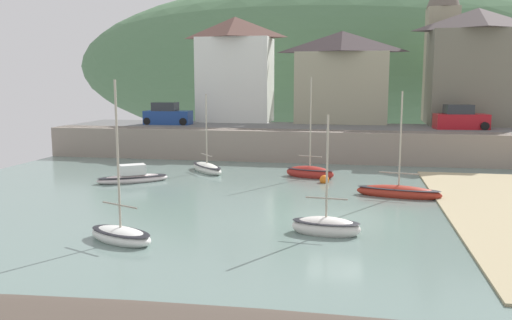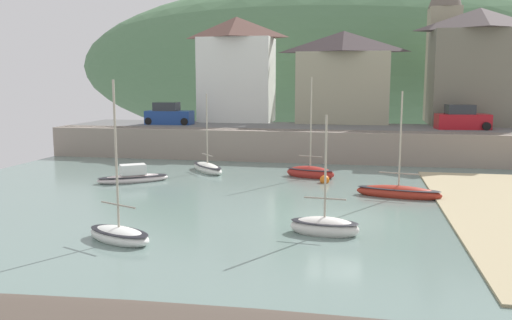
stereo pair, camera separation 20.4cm
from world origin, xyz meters
name	(u,v)px [view 2 (the right image)]	position (x,y,z in m)	size (l,w,h in m)	color
ground	(369,300)	(1.40, -9.56, 0.16)	(48.00, 41.00, 0.61)	slate
quay_seawall	(346,144)	(0.00, 17.50, 1.36)	(48.00, 9.40, 2.40)	gray
hillside_backdrop	(348,66)	(-0.88, 55.20, 8.36)	(80.00, 44.00, 23.87)	#4E7650
waterfront_building_left	(237,69)	(-10.50, 25.20, 7.34)	(7.05, 4.42, 9.70)	white
waterfront_building_centre	(343,77)	(-0.64, 25.20, 6.60)	(8.46, 4.42, 8.24)	#A29E82
waterfront_building_right	(477,66)	(10.78, 25.20, 7.46)	(7.94, 5.62, 9.97)	#6C6A5B
church_with_spire	(444,38)	(8.45, 29.20, 10.21)	(3.00, 3.00, 15.17)	gray
rowboat_small_beached	(119,234)	(-8.08, -5.33, 0.28)	(3.31, 2.38, 6.41)	white
fishing_boat_green	(398,192)	(3.15, 4.99, 0.28)	(4.62, 1.88, 5.85)	#A52A1C
sailboat_tall_mast	(324,227)	(-0.29, -2.77, 0.30)	(2.95, 1.56, 5.07)	silver
sailboat_nearest_shore	(310,172)	(-2.08, 10.07, 0.33)	(3.42, 1.94, 6.65)	#A92720
sailboat_far_left	(133,177)	(-12.72, 6.36, 0.30)	(4.36, 3.46, 1.23)	silver
dinghy_open_wooden	(207,168)	(-9.23, 10.80, 0.27)	(3.45, 3.82, 5.52)	white
parked_car_near_slipway	(169,115)	(-15.64, 20.70, 3.20)	(4.13, 1.82, 1.95)	navy
parked_car_by_wall	(462,119)	(8.98, 20.70, 3.20)	(4.26, 2.13, 1.95)	#B31720
mooring_buoy	(325,180)	(-1.02, 8.32, 0.18)	(0.59, 0.59, 0.59)	orange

